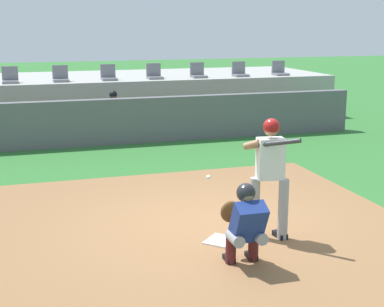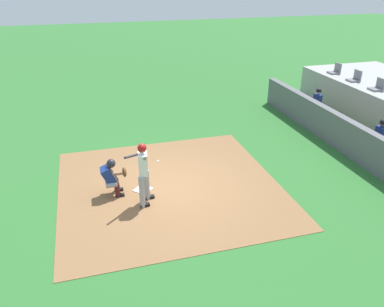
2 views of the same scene
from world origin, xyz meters
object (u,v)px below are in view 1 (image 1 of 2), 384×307
(catcher_crouched, at_px, (245,222))
(stadium_seat_3, at_px, (61,77))
(stadium_seat_4, at_px, (109,76))
(stadium_seat_8, at_px, (280,71))
(stadium_seat_7, at_px, (240,72))
(stadium_seat_5, at_px, (154,75))
(batter_at_plate, at_px, (269,171))
(stadium_seat_6, at_px, (198,73))
(dugout_player_1, at_px, (115,114))
(stadium_seat_2, at_px, (10,78))
(home_plate, at_px, (222,241))

(catcher_crouched, bearing_deg, stadium_seat_3, 97.45)
(stadium_seat_4, distance_m, stadium_seat_8, 5.78)
(stadium_seat_3, xyz_separation_m, stadium_seat_7, (5.78, 0.00, 0.00))
(catcher_crouched, relative_size, stadium_seat_5, 3.52)
(batter_at_plate, height_order, catcher_crouched, batter_at_plate)
(stadium_seat_4, distance_m, stadium_seat_7, 4.33)
(stadium_seat_6, bearing_deg, stadium_seat_8, 0.00)
(dugout_player_1, distance_m, stadium_seat_5, 2.75)
(stadium_seat_2, xyz_separation_m, stadium_seat_8, (8.67, 0.00, 0.00))
(dugout_player_1, distance_m, stadium_seat_7, 5.03)
(dugout_player_1, bearing_deg, catcher_crouched, -88.83)
(stadium_seat_3, relative_size, stadium_seat_7, 1.00)
(catcher_crouched, relative_size, stadium_seat_6, 3.52)
(stadium_seat_5, xyz_separation_m, stadium_seat_8, (4.33, 0.00, 0.00))
(stadium_seat_3, bearing_deg, dugout_player_1, -58.30)
(stadium_seat_3, bearing_deg, stadium_seat_5, 0.00)
(batter_at_plate, distance_m, stadium_seat_6, 10.47)
(stadium_seat_2, xyz_separation_m, stadium_seat_5, (4.33, 0.00, 0.00))
(stadium_seat_8, bearing_deg, stadium_seat_3, 180.00)
(stadium_seat_5, bearing_deg, dugout_player_1, -128.74)
(batter_at_plate, relative_size, stadium_seat_4, 3.76)
(batter_at_plate, distance_m, catcher_crouched, 1.13)
(catcher_crouched, bearing_deg, home_plate, 89.68)
(stadium_seat_7, relative_size, stadium_seat_8, 1.00)
(dugout_player_1, xyz_separation_m, stadium_seat_8, (5.97, 2.03, 0.86))
(batter_at_plate, bearing_deg, catcher_crouched, -131.64)
(catcher_crouched, distance_m, dugout_player_1, 8.97)
(dugout_player_1, relative_size, stadium_seat_8, 2.71)
(catcher_crouched, bearing_deg, stadium_seat_4, 89.98)
(stadium_seat_7, height_order, stadium_seat_8, same)
(catcher_crouched, height_order, stadium_seat_2, stadium_seat_2)
(stadium_seat_6, height_order, stadium_seat_8, same)
(stadium_seat_2, relative_size, stadium_seat_6, 1.00)
(stadium_seat_3, distance_m, stadium_seat_5, 2.89)
(batter_at_plate, height_order, stadium_seat_7, stadium_seat_7)
(home_plate, distance_m, stadium_seat_5, 10.39)
(home_plate, height_order, stadium_seat_7, stadium_seat_7)
(stadium_seat_2, bearing_deg, batter_at_plate, -70.71)
(stadium_seat_2, height_order, stadium_seat_4, same)
(stadium_seat_6, bearing_deg, stadium_seat_7, 0.00)
(stadium_seat_3, bearing_deg, home_plate, -81.92)
(catcher_crouched, bearing_deg, stadium_seat_5, 82.50)
(catcher_crouched, height_order, stadium_seat_4, stadium_seat_4)
(stadium_seat_3, distance_m, stadium_seat_4, 1.44)
(dugout_player_1, bearing_deg, batter_at_plate, -83.88)
(stadium_seat_3, bearing_deg, stadium_seat_4, 0.00)
(stadium_seat_4, distance_m, stadium_seat_6, 2.89)
(home_plate, bearing_deg, stadium_seat_7, 66.94)
(home_plate, bearing_deg, catcher_crouched, -90.32)
(stadium_seat_5, bearing_deg, stadium_seat_4, 180.00)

